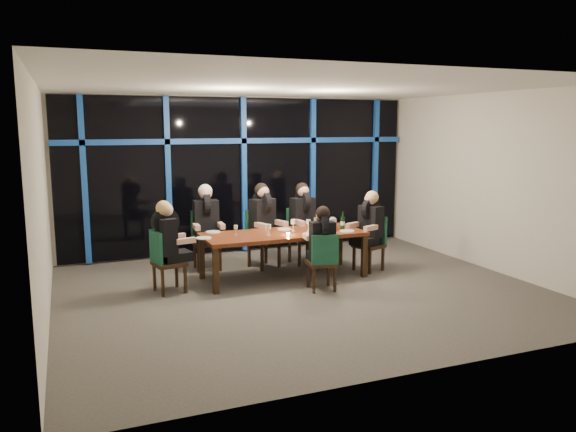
{
  "coord_description": "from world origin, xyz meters",
  "views": [
    {
      "loc": [
        -3.22,
        -7.44,
        2.46
      ],
      "look_at": [
        0.0,
        0.6,
        1.05
      ],
      "focal_mm": 35.0,
      "sensor_mm": 36.0,
      "label": 1
    }
  ],
  "objects": [
    {
      "name": "window_wall",
      "position": [
        0.01,
        2.93,
        1.55
      ],
      "size": [
        6.86,
        0.43,
        2.94
      ],
      "color": "black",
      "rests_on": "ground"
    },
    {
      "name": "diner_far_left",
      "position": [
        -1.02,
        1.79,
        0.95
      ],
      "size": [
        0.51,
        0.63,
        0.97
      ],
      "rotation": [
        0.0,
        0.0,
        -0.06
      ],
      "color": "black",
      "rests_on": "ground"
    },
    {
      "name": "plate_near_mid",
      "position": [
        0.37,
        0.53,
        0.76
      ],
      "size": [
        0.24,
        0.24,
        0.01
      ],
      "primitive_type": "cylinder",
      "color": "white",
      "rests_on": "dining_table"
    },
    {
      "name": "diner_far_mid",
      "position": [
        -0.06,
        1.57,
        0.96
      ],
      "size": [
        0.6,
        0.68,
        0.98
      ],
      "rotation": [
        0.0,
        0.0,
        0.32
      ],
      "color": "black",
      "rests_on": "ground"
    },
    {
      "name": "chair_far_left",
      "position": [
        -1.01,
        1.88,
        0.56
      ],
      "size": [
        0.49,
        0.49,
        1.0
      ],
      "rotation": [
        0.0,
        0.0,
        -0.06
      ],
      "color": "black",
      "rests_on": "ground"
    },
    {
      "name": "diner_far_right",
      "position": [
        0.69,
        1.59,
        0.94
      ],
      "size": [
        0.52,
        0.64,
        0.96
      ],
      "rotation": [
        0.0,
        0.0,
        0.11
      ],
      "color": "black",
      "rests_on": "ground"
    },
    {
      "name": "chair_end_left",
      "position": [
        -1.93,
        0.69,
        0.52
      ],
      "size": [
        0.51,
        0.51,
        0.94
      ],
      "rotation": [
        0.0,
        0.0,
        1.76
      ],
      "color": "black",
      "rests_on": "ground"
    },
    {
      "name": "wine_glass_b",
      "position": [
        0.2,
        0.86,
        0.89
      ],
      "size": [
        0.07,
        0.07,
        0.19
      ],
      "color": "silver",
      "rests_on": "dining_table"
    },
    {
      "name": "chair_far_mid",
      "position": [
        -0.09,
        1.66,
        0.56
      ],
      "size": [
        0.59,
        0.59,
        1.01
      ],
      "rotation": [
        0.0,
        0.0,
        0.32
      ],
      "color": "black",
      "rests_on": "ground"
    },
    {
      "name": "diner_end_right",
      "position": [
        1.52,
        0.7,
        0.89
      ],
      "size": [
        0.64,
        0.57,
        0.91
      ],
      "rotation": [
        0.0,
        0.0,
        5.07
      ],
      "color": "black",
      "rests_on": "ground"
    },
    {
      "name": "wine_glass_d",
      "position": [
        -0.77,
        0.89,
        0.86
      ],
      "size": [
        0.06,
        0.06,
        0.16
      ],
      "color": "white",
      "rests_on": "dining_table"
    },
    {
      "name": "wine_glass_e",
      "position": [
        0.94,
        0.93,
        0.88
      ],
      "size": [
        0.07,
        0.07,
        0.17
      ],
      "color": "silver",
      "rests_on": "dining_table"
    },
    {
      "name": "room",
      "position": [
        0.0,
        0.0,
        2.02
      ],
      "size": [
        7.04,
        7.0,
        3.02
      ],
      "color": "#58534D",
      "rests_on": "ground"
    },
    {
      "name": "chair_end_right",
      "position": [
        1.6,
        0.73,
        0.52
      ],
      "size": [
        0.56,
        0.56,
        0.93
      ],
      "rotation": [
        0.0,
        0.0,
        5.07
      ],
      "color": "black",
      "rests_on": "ground"
    },
    {
      "name": "water_pitcher",
      "position": [
        0.84,
        0.71,
        0.85
      ],
      "size": [
        0.12,
        0.11,
        0.2
      ],
      "rotation": [
        0.0,
        0.0,
        -0.4
      ],
      "color": "silver",
      "rests_on": "dining_table"
    },
    {
      "name": "chair_far_right",
      "position": [
        0.68,
        1.68,
        0.55
      ],
      "size": [
        0.51,
        0.51,
        0.99
      ],
      "rotation": [
        0.0,
        0.0,
        0.11
      ],
      "color": "black",
      "rests_on": "ground"
    },
    {
      "name": "wine_bottle",
      "position": [
        0.99,
        0.65,
        0.87
      ],
      "size": [
        0.07,
        0.07,
        0.31
      ],
      "rotation": [
        0.0,
        0.0,
        0.4
      ],
      "color": "black",
      "rests_on": "dining_table"
    },
    {
      "name": "dining_table",
      "position": [
        0.0,
        0.8,
        0.68
      ],
      "size": [
        2.6,
        1.0,
        0.75
      ],
      "color": "brown",
      "rests_on": "ground"
    },
    {
      "name": "diner_near_mid",
      "position": [
        0.29,
        -0.03,
        0.84
      ],
      "size": [
        0.47,
        0.57,
        0.85
      ],
      "rotation": [
        0.0,
        0.0,
        3.0
      ],
      "color": "black",
      "rests_on": "ground"
    },
    {
      "name": "diner_end_left",
      "position": [
        -1.86,
        0.7,
        0.9
      ],
      "size": [
        0.62,
        0.51,
        0.91
      ],
      "rotation": [
        0.0,
        0.0,
        1.76
      ],
      "color": "black",
      "rests_on": "ground"
    },
    {
      "name": "wine_glass_a",
      "position": [
        -0.3,
        0.66,
        0.88
      ],
      "size": [
        0.07,
        0.07,
        0.18
      ],
      "color": "silver",
      "rests_on": "dining_table"
    },
    {
      "name": "wine_glass_c",
      "position": [
        0.43,
        0.77,
        0.89
      ],
      "size": [
        0.07,
        0.07,
        0.19
      ],
      "color": "silver",
      "rests_on": "dining_table"
    },
    {
      "name": "chair_near_mid",
      "position": [
        0.28,
        -0.1,
        0.49
      ],
      "size": [
        0.46,
        0.46,
        0.87
      ],
      "rotation": [
        0.0,
        0.0,
        3.0
      ],
      "color": "black",
      "rests_on": "ground"
    },
    {
      "name": "plate_far_left",
      "position": [
        -1.05,
        1.23,
        0.76
      ],
      "size": [
        0.24,
        0.24,
        0.01
      ],
      "primitive_type": "cylinder",
      "color": "white",
      "rests_on": "dining_table"
    },
    {
      "name": "tea_light",
      "position": [
        -0.0,
        0.59,
        0.77
      ],
      "size": [
        0.06,
        0.06,
        0.03
      ],
      "primitive_type": "cylinder",
      "color": "#FDA54C",
      "rests_on": "dining_table"
    },
    {
      "name": "plate_far_mid",
      "position": [
        0.11,
        1.04,
        0.76
      ],
      "size": [
        0.24,
        0.24,
        0.01
      ],
      "primitive_type": "cylinder",
      "color": "white",
      "rests_on": "dining_table"
    },
    {
      "name": "plate_end_left",
      "position": [
        -1.28,
        0.81,
        0.76
      ],
      "size": [
        0.24,
        0.24,
        0.01
      ],
      "primitive_type": "cylinder",
      "color": "white",
      "rests_on": "dining_table"
    },
    {
      "name": "plate_end_right",
      "position": [
        1.0,
        0.5,
        0.76
      ],
      "size": [
        0.24,
        0.24,
        0.01
      ],
      "primitive_type": "cylinder",
      "color": "white",
      "rests_on": "dining_table"
    },
    {
      "name": "plate_far_right",
      "position": [
        0.75,
        1.03,
        0.76
      ],
      "size": [
        0.24,
        0.24,
        0.01
      ],
      "primitive_type": "cylinder",
      "color": "white",
      "rests_on": "dining_table"
    }
  ]
}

